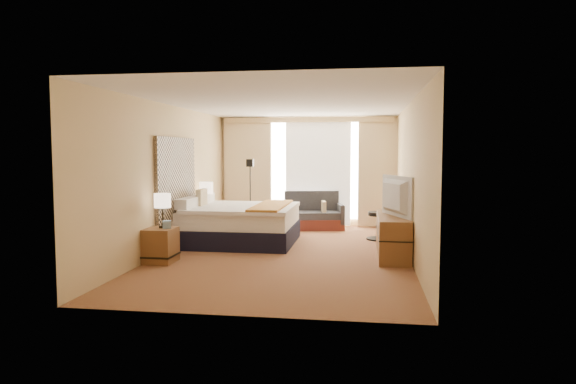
# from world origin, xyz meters

# --- Properties ---
(floor) EXTENTS (4.20, 7.00, 0.02)m
(floor) POSITION_xyz_m (0.00, 0.00, 0.00)
(floor) COLOR maroon
(floor) RESTS_ON ground
(ceiling) EXTENTS (4.20, 7.00, 0.02)m
(ceiling) POSITION_xyz_m (0.00, 0.00, 2.60)
(ceiling) COLOR silver
(ceiling) RESTS_ON wall_back
(wall_back) EXTENTS (4.20, 0.02, 2.60)m
(wall_back) POSITION_xyz_m (0.00, 3.50, 1.30)
(wall_back) COLOR #D9B184
(wall_back) RESTS_ON ground
(wall_front) EXTENTS (4.20, 0.02, 2.60)m
(wall_front) POSITION_xyz_m (0.00, -3.50, 1.30)
(wall_front) COLOR #D9B184
(wall_front) RESTS_ON ground
(wall_left) EXTENTS (0.02, 7.00, 2.60)m
(wall_left) POSITION_xyz_m (-2.10, 0.00, 1.30)
(wall_left) COLOR #D9B184
(wall_left) RESTS_ON ground
(wall_right) EXTENTS (0.02, 7.00, 2.60)m
(wall_right) POSITION_xyz_m (2.10, 0.00, 1.30)
(wall_right) COLOR #D9B184
(wall_right) RESTS_ON ground
(headboard) EXTENTS (0.06, 1.85, 1.50)m
(headboard) POSITION_xyz_m (-2.06, 0.20, 1.28)
(headboard) COLOR black
(headboard) RESTS_ON wall_left
(nightstand_left) EXTENTS (0.45, 0.52, 0.55)m
(nightstand_left) POSITION_xyz_m (-1.87, -1.05, 0.28)
(nightstand_left) COLOR brown
(nightstand_left) RESTS_ON floor
(nightstand_right) EXTENTS (0.45, 0.52, 0.55)m
(nightstand_right) POSITION_xyz_m (-1.87, 1.45, 0.28)
(nightstand_right) COLOR brown
(nightstand_right) RESTS_ON floor
(media_dresser) EXTENTS (0.50, 1.80, 0.70)m
(media_dresser) POSITION_xyz_m (1.83, 0.00, 0.35)
(media_dresser) COLOR brown
(media_dresser) RESTS_ON floor
(window) EXTENTS (2.30, 0.02, 2.30)m
(window) POSITION_xyz_m (0.25, 3.47, 1.32)
(window) COLOR white
(window) RESTS_ON wall_back
(curtains) EXTENTS (4.12, 0.19, 2.56)m
(curtains) POSITION_xyz_m (-0.00, 3.39, 1.41)
(curtains) COLOR beige
(curtains) RESTS_ON floor
(bed) EXTENTS (2.15, 1.96, 1.04)m
(bed) POSITION_xyz_m (-1.06, 0.85, 0.38)
(bed) COLOR black
(bed) RESTS_ON floor
(loveseat) EXTENTS (1.49, 0.99, 0.86)m
(loveseat) POSITION_xyz_m (0.18, 2.91, 0.28)
(loveseat) COLOR #592119
(loveseat) RESTS_ON floor
(floor_lamp) EXTENTS (0.20, 0.20, 1.61)m
(floor_lamp) POSITION_xyz_m (-1.15, 2.30, 1.14)
(floor_lamp) COLOR black
(floor_lamp) RESTS_ON floor
(desk_chair) EXTENTS (0.53, 0.53, 1.10)m
(desk_chair) POSITION_xyz_m (1.72, 1.63, 0.49)
(desk_chair) COLOR black
(desk_chair) RESTS_ON floor
(lamp_left) EXTENTS (0.26, 0.26, 0.55)m
(lamp_left) POSITION_xyz_m (-1.84, -1.02, 0.98)
(lamp_left) COLOR black
(lamp_left) RESTS_ON nightstand_left
(lamp_right) EXTENTS (0.28, 0.28, 0.59)m
(lamp_right) POSITION_xyz_m (-1.90, 1.47, 1.01)
(lamp_right) COLOR black
(lamp_right) RESTS_ON nightstand_right
(tissue_box) EXTENTS (0.17, 0.17, 0.12)m
(tissue_box) POSITION_xyz_m (-1.77, -1.03, 0.61)
(tissue_box) COLOR #84A7CC
(tissue_box) RESTS_ON nightstand_left
(telephone) EXTENTS (0.21, 0.19, 0.07)m
(telephone) POSITION_xyz_m (-1.79, 1.41, 0.58)
(telephone) COLOR black
(telephone) RESTS_ON nightstand_right
(television) EXTENTS (0.55, 1.15, 0.67)m
(television) POSITION_xyz_m (1.78, -0.18, 1.04)
(television) COLOR black
(television) RESTS_ON media_dresser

